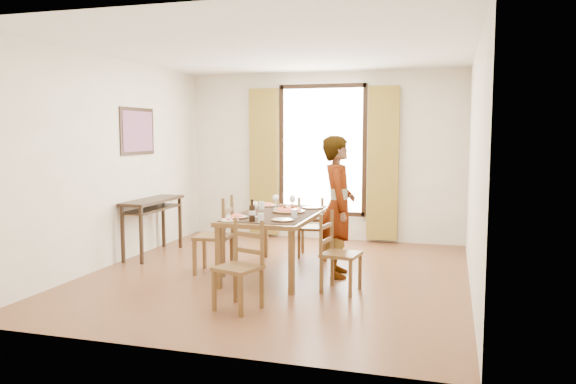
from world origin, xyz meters
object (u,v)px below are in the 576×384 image
(man, at_px, (338,206))
(pasta_platter, at_px, (288,208))
(dining_table, at_px, (277,218))
(console_table, at_px, (153,207))

(man, distance_m, pasta_platter, 0.61)
(man, height_order, pasta_platter, man)
(dining_table, bearing_deg, pasta_platter, 31.15)
(man, relative_size, pasta_platter, 4.24)
(man, bearing_deg, pasta_platter, 81.80)
(console_table, height_order, pasta_platter, pasta_platter)
(console_table, bearing_deg, dining_table, -14.61)
(dining_table, xyz_separation_m, pasta_platter, (0.13, 0.08, 0.12))
(pasta_platter, bearing_deg, console_table, 168.17)
(dining_table, relative_size, pasta_platter, 4.42)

